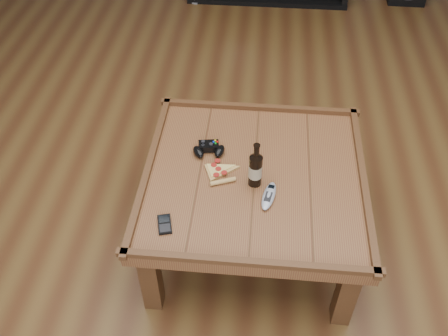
# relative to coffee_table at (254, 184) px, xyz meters

# --- Properties ---
(ground) EXTENTS (6.00, 6.00, 0.00)m
(ground) POSITION_rel_coffee_table_xyz_m (0.00, 0.00, -0.39)
(ground) COLOR #4C2B15
(ground) RESTS_ON ground
(coffee_table) EXTENTS (1.03, 1.03, 0.48)m
(coffee_table) POSITION_rel_coffee_table_xyz_m (0.00, 0.00, 0.00)
(coffee_table) COLOR #5C2D1A
(coffee_table) RESTS_ON ground
(beer_bottle) EXTENTS (0.06, 0.06, 0.23)m
(beer_bottle) POSITION_rel_coffee_table_xyz_m (0.00, -0.05, 0.15)
(beer_bottle) COLOR black
(beer_bottle) RESTS_ON coffee_table
(game_controller) EXTENTS (0.17, 0.12, 0.05)m
(game_controller) POSITION_rel_coffee_table_xyz_m (-0.22, 0.13, 0.08)
(game_controller) COLOR black
(game_controller) RESTS_ON coffee_table
(pizza_slice) EXTENTS (0.19, 0.24, 0.02)m
(pizza_slice) POSITION_rel_coffee_table_xyz_m (-0.16, -0.00, 0.07)
(pizza_slice) COLOR tan
(pizza_slice) RESTS_ON coffee_table
(smartphone) EXTENTS (0.08, 0.11, 0.01)m
(smartphone) POSITION_rel_coffee_table_xyz_m (-0.35, -0.33, 0.07)
(smartphone) COLOR black
(smartphone) RESTS_ON coffee_table
(remote_control) EXTENTS (0.08, 0.18, 0.02)m
(remote_control) POSITION_rel_coffee_table_xyz_m (0.07, -0.13, 0.07)
(remote_control) COLOR #9DA2AB
(remote_control) RESTS_ON coffee_table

